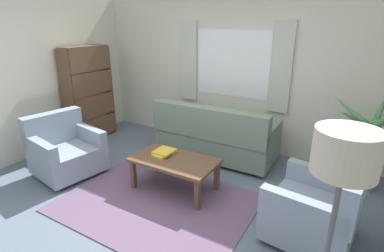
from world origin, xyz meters
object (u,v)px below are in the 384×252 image
Objects in this scene: armchair_right at (319,210)px; coffee_table at (175,163)px; standing_lamp at (341,178)px; book_stack_on_table at (165,152)px; potted_plant at (364,154)px; couch at (214,137)px; bookshelf at (91,93)px; armchair_left at (65,151)px.

armchair_right is 0.85× the size of coffee_table.
standing_lamp is (0.15, -1.21, 1.00)m from armchair_right.
coffee_table is 0.22m from book_stack_on_table.
potted_plant is (2.11, 1.34, 0.09)m from coffee_table.
standing_lamp reaches higher than book_stack_on_table.
coffee_table is 3.19× the size of book_stack_on_table.
bookshelf is at bearing 8.32° from couch.
potted_plant reaches higher than armchair_left.
armchair_left reaches higher than book_stack_on_table.
armchair_right is at bearing 97.25° from standing_lamp.
couch is 2.45m from bookshelf.
book_stack_on_table is at bearing -86.94° from armchair_right.
bookshelf is (-4.47, -0.56, 0.41)m from potted_plant.
standing_lamp is at bearing -94.11° from armchair_left.
armchair_left is 0.88× the size of coffee_table.
book_stack_on_table is at bearing 147.66° from standing_lamp.
standing_lamp reaches higher than potted_plant.
potted_plant is 4.52m from bookshelf.
bookshelf is 1.06× the size of standing_lamp.
armchair_right is 1.98m from book_stack_on_table.
armchair_left reaches higher than coffee_table.
book_stack_on_table reaches higher than coffee_table.
armchair_left is 2.79× the size of book_stack_on_table.
coffee_table is at bearing 89.09° from couch.
couch is at bearing 128.35° from standing_lamp.
armchair_right is (1.76, -1.21, -0.01)m from couch.
potted_plant is (0.33, 1.43, 0.12)m from armchair_right.
book_stack_on_table is (-1.98, 0.14, 0.11)m from armchair_right.
potted_plant is at bearing 29.19° from book_stack_on_table.
book_stack_on_table is (-0.21, -1.07, 0.10)m from couch.
book_stack_on_table is at bearing -150.81° from potted_plant.
armchair_left is 1.51m from book_stack_on_table.
potted_plant reaches higher than couch.
couch is 1.73× the size of coffee_table.
coffee_table is 0.68× the size of standing_lamp.
book_stack_on_table is at bearing 78.68° from couch.
coffee_table is 2.53m from bookshelf.
standing_lamp reaches higher than armchair_right.
bookshelf is 4.79m from standing_lamp.
potted_plant is 2.78m from standing_lamp.
bookshelf is (-2.37, -0.35, 0.52)m from couch.
armchair_left is (-1.64, -1.56, -0.01)m from couch.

